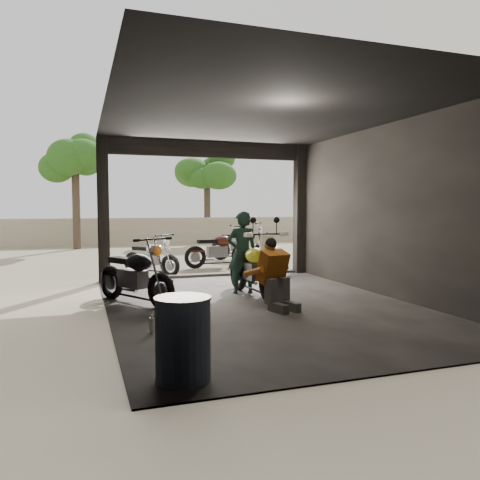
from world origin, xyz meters
TOP-DOWN VIEW (x-y plane):
  - ground at (0.00, 0.00)m, footprint 80.00×80.00m
  - garage at (0.00, 0.55)m, footprint 7.00×7.13m
  - boundary_wall at (0.00, 14.00)m, footprint 18.00×0.30m
  - tree_left at (-3.00, 12.50)m, footprint 2.20×2.20m
  - tree_right at (2.80, 14.00)m, footprint 2.20×2.20m
  - main_bike at (0.17, 0.81)m, footprint 0.88×1.91m
  - left_bike at (-2.00, 0.81)m, footprint 1.50×1.85m
  - outside_bike_a at (-1.23, 4.23)m, footprint 1.46×1.56m
  - outside_bike_b at (0.77, 5.12)m, footprint 1.78×0.84m
  - outside_bike_c at (1.93, 6.50)m, footprint 1.90×1.57m
  - rider at (0.06, 1.12)m, footprint 0.63×0.46m
  - mechanic at (0.12, -0.43)m, footprint 0.75×0.90m
  - stool at (1.58, 2.93)m, footprint 0.35×0.35m
  - helmet at (1.58, 2.94)m, footprint 0.33×0.34m
  - oil_drum at (-1.96, -3.00)m, footprint 0.69×0.69m
  - sign_post at (3.22, 3.68)m, footprint 0.87×0.08m

SIDE VIEW (x-z plane):
  - ground at x=0.00m, z-range 0.00..0.00m
  - oil_drum at x=-1.96m, z-range 0.00..0.82m
  - stool at x=1.58m, z-range 0.17..0.66m
  - outside_bike_a at x=-1.23m, z-range 0.00..1.03m
  - mechanic at x=0.12m, z-range 0.00..1.13m
  - outside_bike_b at x=0.77m, z-range 0.00..1.17m
  - left_bike at x=-2.00m, z-range 0.00..1.17m
  - boundary_wall at x=0.00m, z-range 0.00..1.20m
  - outside_bike_c at x=1.93m, z-range 0.00..1.21m
  - helmet at x=1.58m, z-range 0.49..0.75m
  - main_bike at x=0.17m, z-range 0.00..1.24m
  - rider at x=0.06m, z-range 0.00..1.59m
  - garage at x=0.00m, z-range -0.32..2.88m
  - sign_post at x=3.22m, z-range 0.48..3.09m
  - tree_right at x=2.80m, z-range 1.06..6.06m
  - tree_left at x=-3.00m, z-range 1.19..6.79m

